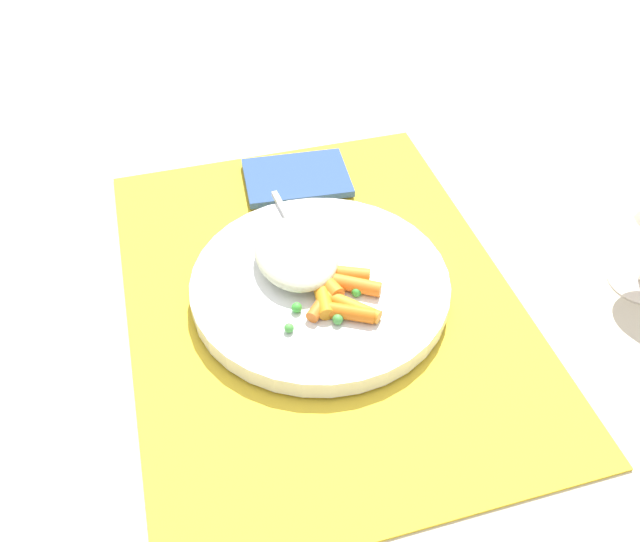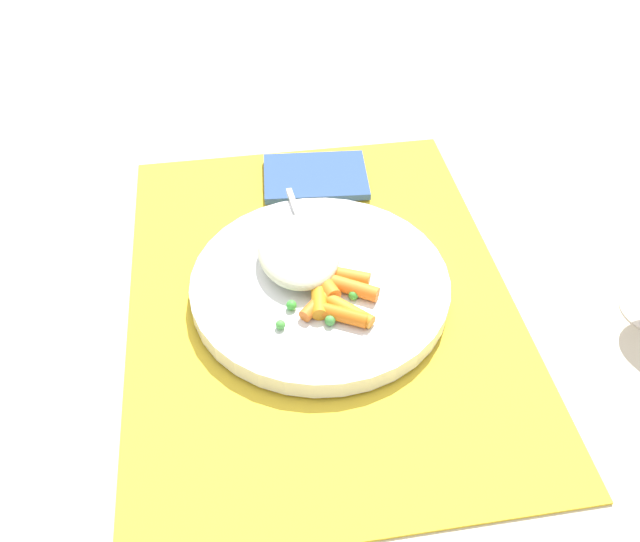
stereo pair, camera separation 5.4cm
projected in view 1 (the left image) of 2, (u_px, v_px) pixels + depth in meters
name	position (u px, v px, depth m)	size (l,w,h in m)	color
ground_plane	(320.00, 296.00, 0.66)	(2.40, 2.40, 0.00)	beige
placemat	(320.00, 294.00, 0.66)	(0.50, 0.37, 0.01)	gold
plate	(320.00, 285.00, 0.65)	(0.25, 0.25, 0.02)	white
rice_mound	(296.00, 253.00, 0.65)	(0.10, 0.08, 0.03)	beige
carrot_portion	(339.00, 292.00, 0.62)	(0.09, 0.08, 0.02)	orange
pea_scatter	(331.00, 302.00, 0.61)	(0.05, 0.09, 0.01)	green
fork	(311.00, 260.00, 0.66)	(0.19, 0.03, 0.01)	silver
napkin	(297.00, 177.00, 0.78)	(0.09, 0.12, 0.01)	#33518C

